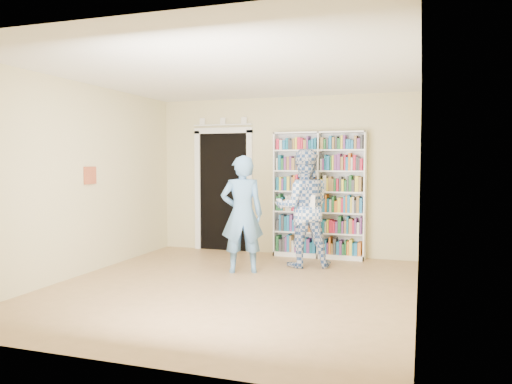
% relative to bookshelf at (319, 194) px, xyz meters
% --- Properties ---
extents(floor, '(5.00, 5.00, 0.00)m').
position_rel_bookshelf_xyz_m(floor, '(-0.67, -2.34, -1.05)').
color(floor, '#977349').
rests_on(floor, ground).
extents(ceiling, '(5.00, 5.00, 0.00)m').
position_rel_bookshelf_xyz_m(ceiling, '(-0.67, -2.34, 1.65)').
color(ceiling, white).
rests_on(ceiling, wall_back).
extents(wall_back, '(4.50, 0.00, 4.50)m').
position_rel_bookshelf_xyz_m(wall_back, '(-0.67, 0.16, 0.30)').
color(wall_back, beige).
rests_on(wall_back, floor).
extents(wall_left, '(0.00, 5.00, 5.00)m').
position_rel_bookshelf_xyz_m(wall_left, '(-2.92, -2.34, 0.30)').
color(wall_left, beige).
rests_on(wall_left, floor).
extents(wall_right, '(0.00, 5.00, 5.00)m').
position_rel_bookshelf_xyz_m(wall_right, '(1.58, -2.34, 0.30)').
color(wall_right, beige).
rests_on(wall_right, floor).
extents(bookshelf, '(1.52, 0.28, 2.09)m').
position_rel_bookshelf_xyz_m(bookshelf, '(0.00, 0.00, 0.00)').
color(bookshelf, white).
rests_on(bookshelf, floor).
extents(doorway, '(1.10, 0.08, 2.43)m').
position_rel_bookshelf_xyz_m(doorway, '(-1.77, 0.13, 0.13)').
color(doorway, black).
rests_on(doorway, floor).
extents(wall_art, '(0.03, 0.25, 0.25)m').
position_rel_bookshelf_xyz_m(wall_art, '(-2.90, -2.14, 0.35)').
color(wall_art, brown).
rests_on(wall_art, wall_left).
extents(man_blue, '(0.72, 0.61, 1.68)m').
position_rel_bookshelf_xyz_m(man_blue, '(-0.83, -1.46, -0.21)').
color(man_blue, '#598DC6').
rests_on(man_blue, floor).
extents(man_plaid, '(1.05, 0.93, 1.79)m').
position_rel_bookshelf_xyz_m(man_plaid, '(-0.09, -0.79, -0.16)').
color(man_plaid, '#325899').
rests_on(man_plaid, floor).
extents(paper_sheet, '(0.20, 0.02, 0.29)m').
position_rel_bookshelf_xyz_m(paper_sheet, '(0.04, -1.00, -0.09)').
color(paper_sheet, white).
rests_on(paper_sheet, man_plaid).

